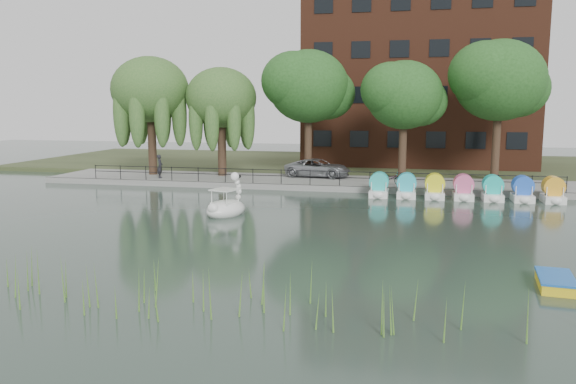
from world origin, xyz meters
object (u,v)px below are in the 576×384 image
(pedestrian, at_px, (160,165))
(yellow_rowboat, at_px, (556,281))
(minivan, at_px, (318,167))
(swan_boat, at_px, (226,206))
(bicycle, at_px, (390,177))

(pedestrian, xyz_separation_m, yellow_rowboat, (22.61, -19.80, -1.19))
(minivan, height_order, swan_boat, swan_boat)
(minivan, xyz_separation_m, bicycle, (5.45, -3.17, -0.27))
(minivan, relative_size, yellow_rowboat, 2.59)
(bicycle, xyz_separation_m, pedestrian, (-16.75, 0.13, 0.49))
(bicycle, relative_size, swan_boat, 0.59)
(minivan, bearing_deg, pedestrian, 112.34)
(pedestrian, height_order, swan_boat, pedestrian)
(bicycle, height_order, swan_boat, swan_boat)
(pedestrian, bearing_deg, swan_boat, -156.18)
(swan_boat, xyz_separation_m, yellow_rowboat, (13.91, -9.16, -0.27))
(bicycle, distance_m, swan_boat, 13.25)
(minivan, xyz_separation_m, swan_boat, (-2.61, -13.68, -0.70))
(minivan, relative_size, pedestrian, 2.82)
(swan_boat, relative_size, yellow_rowboat, 1.36)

